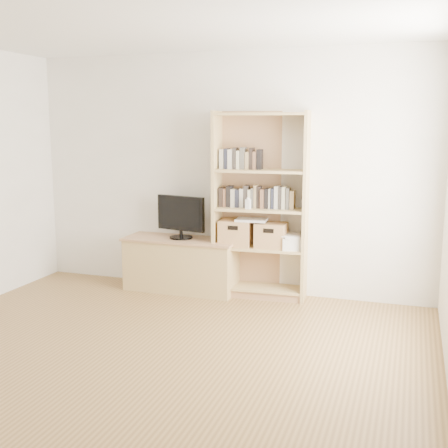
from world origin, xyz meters
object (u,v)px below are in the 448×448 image
at_px(baby_monitor, 248,204).
at_px(basket_left, 236,233).
at_px(laptop, 252,220).
at_px(television, 181,217).
at_px(basket_right, 271,235).
at_px(tv_stand, 182,265).
at_px(bookshelf, 260,206).

xyz_separation_m(baby_monitor, basket_left, (-0.16, 0.09, -0.33)).
bearing_deg(basket_left, laptop, -3.27).
height_order(baby_monitor, basket_left, baby_monitor).
bearing_deg(laptop, television, 177.57).
xyz_separation_m(baby_monitor, laptop, (0.01, 0.09, -0.18)).
distance_m(baby_monitor, laptop, 0.20).
xyz_separation_m(basket_left, laptop, (0.17, 0.00, 0.15)).
relative_size(basket_left, basket_right, 1.05).
distance_m(television, basket_left, 0.64).
bearing_deg(baby_monitor, television, -176.37).
bearing_deg(basket_right, tv_stand, -177.88).
relative_size(television, laptop, 1.83).
bearing_deg(bookshelf, laptop, -170.08).
xyz_separation_m(bookshelf, television, (-0.89, -0.06, -0.16)).
bearing_deg(bookshelf, tv_stand, 179.93).
bearing_deg(television, baby_monitor, 7.50).
height_order(baby_monitor, laptop, baby_monitor).
relative_size(basket_right, laptop, 0.98).
bearing_deg(tv_stand, laptop, 2.75).
relative_size(bookshelf, basket_right, 6.21).
distance_m(tv_stand, basket_left, 0.74).
relative_size(bookshelf, laptop, 6.10).
bearing_deg(baby_monitor, basket_left, 157.55).
distance_m(bookshelf, laptop, 0.18).
bearing_deg(bookshelf, baby_monitor, -135.00).
distance_m(television, baby_monitor, 0.81).
xyz_separation_m(television, baby_monitor, (0.78, -0.06, 0.19)).
distance_m(baby_monitor, basket_left, 0.38).
bearing_deg(television, basket_left, 14.98).
distance_m(television, basket_right, 1.02).
bearing_deg(baby_monitor, bookshelf, 56.71).
height_order(television, baby_monitor, baby_monitor).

